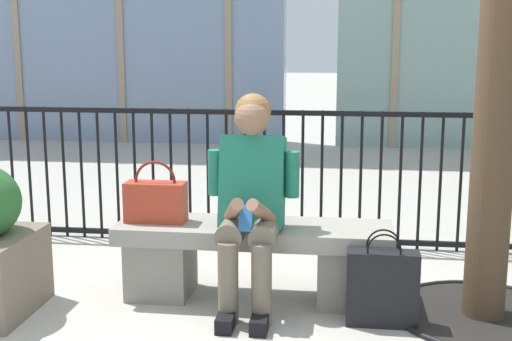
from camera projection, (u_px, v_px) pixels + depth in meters
name	position (u px, v px, depth m)	size (l,w,h in m)	color
ground_plane	(254.00, 298.00, 3.99)	(60.00, 60.00, 0.00)	#B2ADA3
stone_bench	(254.00, 254.00, 3.94)	(1.60, 0.44, 0.45)	gray
seated_person_with_phone	(251.00, 196.00, 3.75)	(0.52, 0.66, 1.21)	#6B6051
handbag_on_bench	(156.00, 200.00, 3.95)	(0.36, 0.15, 0.36)	#B23823
shopping_bag	(382.00, 287.00, 3.58)	(0.38, 0.13, 0.52)	black
plaza_railing	(274.00, 177.00, 4.96)	(7.21, 0.04, 1.01)	black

